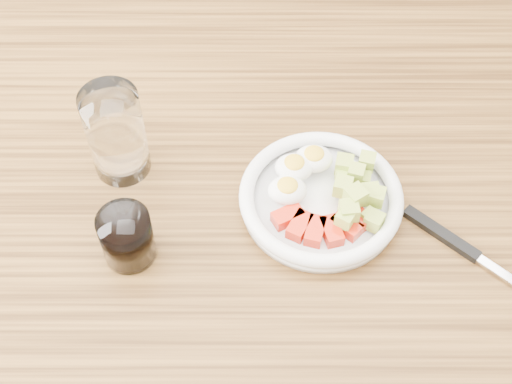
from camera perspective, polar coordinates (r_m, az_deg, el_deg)
dining_table at (r=0.99m, az=0.58°, el=-4.92°), size 1.50×0.90×0.77m
bowl at (r=0.90m, az=5.22°, el=-0.34°), size 0.21×0.21×0.05m
fork at (r=0.90m, az=16.16°, el=-4.28°), size 0.18×0.16×0.01m
water_glass at (r=0.91m, az=-11.14°, el=4.61°), size 0.07×0.07×0.13m
coffee_glass at (r=0.85m, az=-10.30°, el=-3.59°), size 0.06×0.06×0.07m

